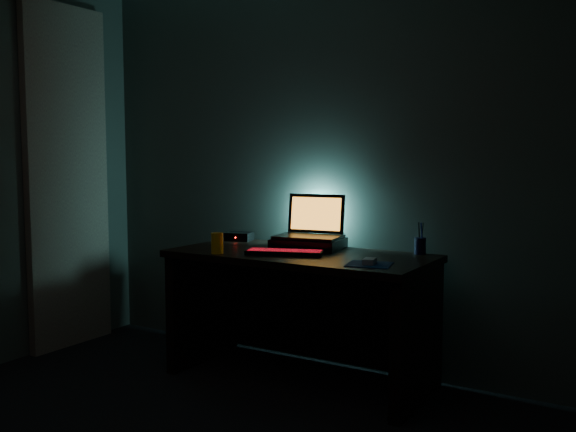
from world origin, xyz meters
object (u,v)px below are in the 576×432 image
(laptop, at_px, (312,228))
(juice_glass, at_px, (217,243))
(keyboard, at_px, (285,252))
(mouse, at_px, (369,261))
(pen_cup, at_px, (420,246))
(router, at_px, (239,236))

(laptop, height_order, juice_glass, laptop)
(keyboard, xyz_separation_m, mouse, (0.54, -0.06, 0.01))
(pen_cup, bearing_deg, juice_glass, -149.89)
(juice_glass, bearing_deg, mouse, 6.62)
(keyboard, distance_m, router, 0.67)
(keyboard, bearing_deg, mouse, -26.16)
(pen_cup, relative_size, router, 0.49)
(pen_cup, bearing_deg, router, -177.43)
(router, bearing_deg, juice_glass, -81.24)
(juice_glass, bearing_deg, keyboard, 25.26)
(keyboard, height_order, mouse, mouse)
(mouse, xyz_separation_m, pen_cup, (0.10, 0.47, 0.03))
(keyboard, xyz_separation_m, juice_glass, (-0.35, -0.16, 0.05))
(pen_cup, relative_size, juice_glass, 0.78)
(juice_glass, relative_size, router, 0.63)
(pen_cup, bearing_deg, keyboard, -147.44)
(laptop, relative_size, juice_glass, 3.49)
(mouse, bearing_deg, pen_cup, 65.43)
(keyboard, distance_m, juice_glass, 0.39)
(juice_glass, bearing_deg, laptop, 55.97)
(mouse, height_order, juice_glass, juice_glass)
(laptop, relative_size, mouse, 4.40)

